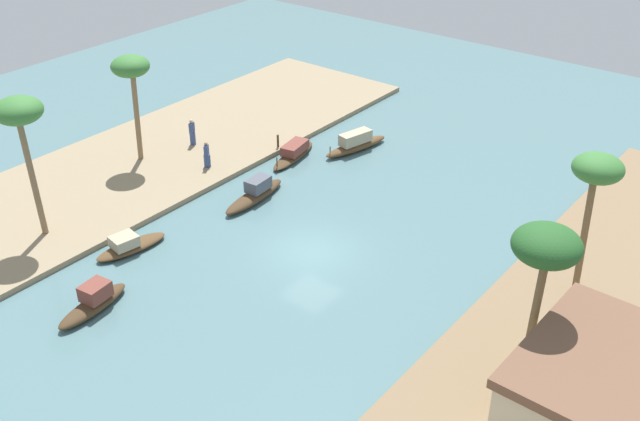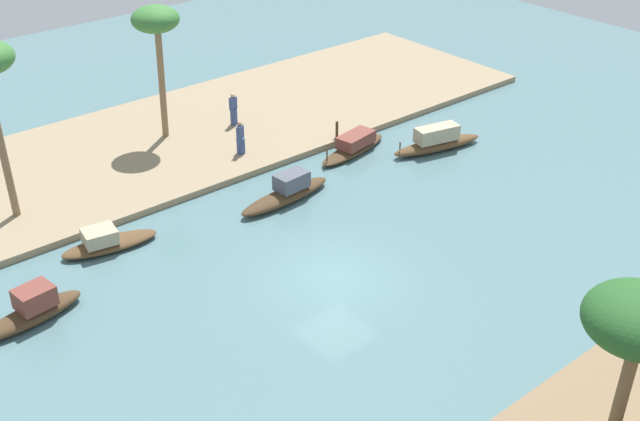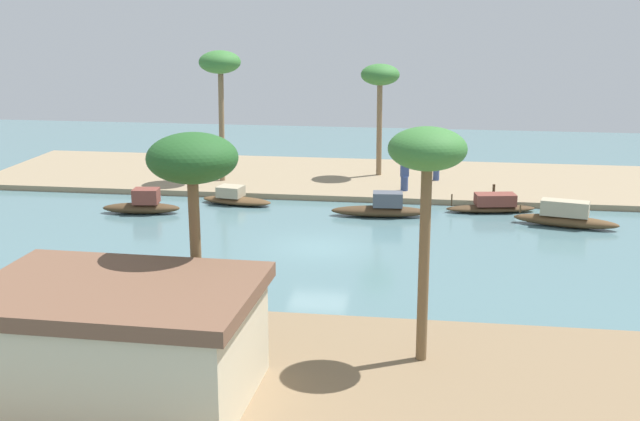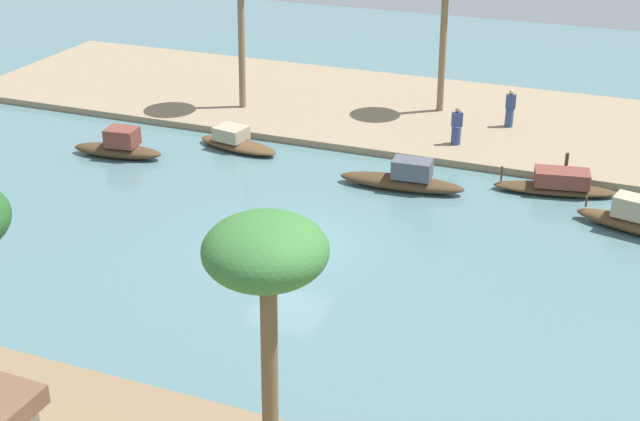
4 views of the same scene
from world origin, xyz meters
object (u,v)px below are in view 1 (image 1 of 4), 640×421
at_px(sampan_open_hull, 294,153).
at_px(person_by_mooring, 207,157).
at_px(sampan_upstream_small, 255,193).
at_px(sampan_with_tall_canopy, 94,302).
at_px(sampan_downstream_large, 129,245).
at_px(person_on_near_bank, 192,134).
at_px(sampan_midstream, 356,143).
at_px(palm_tree_right_tall, 597,174).
at_px(mooring_post, 278,141).
at_px(palm_tree_left_far, 19,116).
at_px(riverside_building, 597,389).
at_px(palm_tree_left_near, 131,70).
at_px(palm_tree_right_short, 546,249).

bearing_deg(sampan_open_hull, person_by_mooring, -43.17).
bearing_deg(sampan_open_hull, sampan_upstream_small, 7.01).
distance_m(sampan_upstream_small, sampan_with_tall_canopy, 11.83).
xyz_separation_m(sampan_downstream_large, person_on_near_bank, (-10.23, -6.17, 0.69)).
relative_size(sampan_upstream_small, sampan_midstream, 0.98).
bearing_deg(person_by_mooring, palm_tree_right_tall, 60.32).
xyz_separation_m(sampan_upstream_small, mooring_post, (-5.51, -3.09, 0.30)).
height_order(sampan_downstream_large, person_by_mooring, person_by_mooring).
relative_size(person_by_mooring, palm_tree_left_far, 0.22).
relative_size(sampan_midstream, palm_tree_right_tall, 0.73).
relative_size(sampan_midstream, palm_tree_left_far, 0.67).
xyz_separation_m(sampan_open_hull, riverside_building, (10.52, 22.62, 1.49)).
distance_m(sampan_with_tall_canopy, person_by_mooring, 13.89).
bearing_deg(sampan_open_hull, riverside_building, 54.57).
bearing_deg(palm_tree_left_near, mooring_post, 139.58).
bearing_deg(sampan_downstream_large, palm_tree_right_short, 110.93).
relative_size(sampan_upstream_small, person_on_near_bank, 2.87).
distance_m(sampan_open_hull, sampan_downstream_large, 13.11).
height_order(sampan_midstream, palm_tree_right_short, palm_tree_right_short).
bearing_deg(palm_tree_right_tall, palm_tree_left_near, -82.72).
xyz_separation_m(sampan_upstream_small, sampan_with_tall_canopy, (11.78, 1.11, 0.03)).
xyz_separation_m(person_by_mooring, riverside_building, (5.99, 25.53, 0.90)).
height_order(palm_tree_right_tall, riverside_building, palm_tree_right_tall).
bearing_deg(sampan_open_hull, sampan_with_tall_canopy, -1.18).
relative_size(sampan_upstream_small, palm_tree_left_far, 0.66).
bearing_deg(palm_tree_left_near, palm_tree_right_short, 83.27).
height_order(mooring_post, palm_tree_right_short, palm_tree_right_short).
bearing_deg(palm_tree_right_short, palm_tree_left_far, -76.81).
distance_m(sampan_with_tall_canopy, sampan_midstream, 20.41).
xyz_separation_m(sampan_midstream, riverside_building, (13.75, 20.25, 1.38)).
distance_m(sampan_midstream, palm_tree_left_far, 20.27).
bearing_deg(palm_tree_right_tall, person_on_near_bank, -90.15).
bearing_deg(sampan_midstream, palm_tree_left_far, -6.49).
bearing_deg(palm_tree_left_near, sampan_downstream_large, 45.87).
bearing_deg(riverside_building, palm_tree_right_tall, -153.10).
height_order(sampan_downstream_large, person_on_near_bank, person_on_near_bank).
xyz_separation_m(palm_tree_left_far, riverside_building, (-4.40, 26.81, -4.82)).
relative_size(sampan_with_tall_canopy, palm_tree_right_tall, 0.59).
xyz_separation_m(person_on_near_bank, person_by_mooring, (1.66, 2.97, -0.07)).
bearing_deg(mooring_post, person_on_near_bank, -56.33).
relative_size(sampan_upstream_small, palm_tree_left_near, 0.74).
distance_m(person_on_near_bank, palm_tree_right_short, 26.74).
bearing_deg(sampan_with_tall_canopy, sampan_midstream, 174.48).
bearing_deg(palm_tree_left_far, sampan_downstream_large, 112.12).
bearing_deg(palm_tree_left_far, sampan_with_tall_canopy, 72.19).
distance_m(sampan_open_hull, riverside_building, 25.00).
relative_size(sampan_downstream_large, palm_tree_right_tall, 0.58).
xyz_separation_m(sampan_upstream_small, person_on_near_bank, (-2.52, -7.58, 0.61)).
height_order(sampan_open_hull, mooring_post, mooring_post).
relative_size(person_by_mooring, riverside_building, 0.22).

